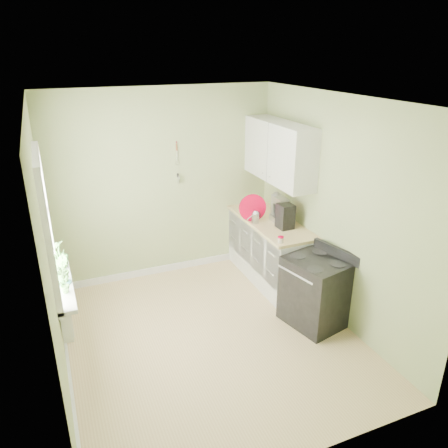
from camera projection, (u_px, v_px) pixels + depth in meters
name	position (u px, v px, depth m)	size (l,w,h in m)	color
floor	(211.00, 338.00, 5.12)	(3.20, 3.60, 0.02)	tan
ceiling	(208.00, 99.00, 4.10)	(3.20, 3.60, 0.02)	white
wall_back	(164.00, 185.00, 6.16)	(3.20, 0.02, 2.70)	#AAB87E
wall_left	(47.00, 258.00, 4.03)	(0.02, 3.60, 2.70)	#AAB87E
wall_right	(336.00, 211.00, 5.18)	(0.02, 3.60, 2.70)	#AAB87E
base_cabinets	(270.00, 251.00, 6.27)	(0.60, 1.60, 0.87)	white
countertop	(271.00, 222.00, 6.10)	(0.64, 1.60, 0.04)	beige
upper_cabinets	(279.00, 152.00, 5.87)	(0.35, 1.40, 0.80)	white
window	(46.00, 226.00, 4.22)	(0.06, 1.14, 1.44)	white
window_sill	(63.00, 285.00, 4.50)	(0.18, 1.14, 0.04)	white
radiator	(65.00, 315.00, 4.57)	(0.12, 0.50, 0.35)	white
wall_utensils	(178.00, 169.00, 6.12)	(0.02, 0.14, 0.58)	beige
stove	(315.00, 291.00, 5.25)	(0.75, 0.81, 0.97)	black
stand_mixer	(280.00, 210.00, 6.00)	(0.22, 0.34, 0.40)	#B2B2B7
kettle	(255.00, 217.00, 5.98)	(0.18, 0.11, 0.18)	silver
coffee_maker	(285.00, 217.00, 5.79)	(0.19, 0.21, 0.33)	black
red_tray	(253.00, 208.00, 6.01)	(0.38, 0.38, 0.02)	#BB0227
jar	(281.00, 240.00, 5.39)	(0.07, 0.07, 0.08)	#C1B89D
plant_a	(64.00, 280.00, 4.27)	(0.15, 0.10, 0.28)	#488037
plant_b	(62.00, 269.00, 4.47)	(0.16, 0.13, 0.29)	#488037
plant_c	(60.00, 254.00, 4.77)	(0.18, 0.18, 0.33)	#488037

